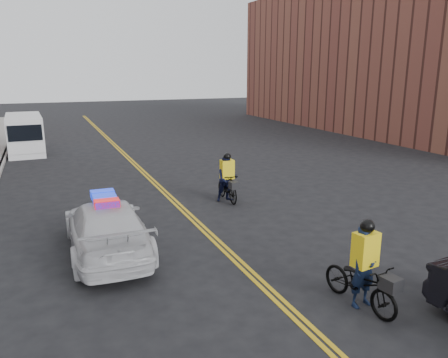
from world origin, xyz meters
name	(u,v)px	position (x,y,z in m)	size (l,w,h in m)	color
ground	(239,262)	(0.00, 0.00, 0.00)	(120.00, 120.00, 0.00)	black
center_line_left	(154,185)	(-0.08, 8.00, 0.01)	(0.10, 60.00, 0.01)	gold
center_line_right	(158,184)	(0.08, 8.00, 0.01)	(0.10, 60.00, 0.01)	gold
building_across	(402,57)	(22.00, 18.00, 5.50)	(12.00, 30.00, 11.00)	brown
police_cruiser	(107,227)	(-2.79, 1.84, 0.67)	(1.95, 4.63, 1.49)	silver
cargo_van	(25,135)	(-4.95, 17.76, 1.01)	(2.06, 5.00, 2.07)	white
cyclist_near	(364,276)	(1.41, -2.71, 0.61)	(0.86, 1.86, 1.76)	black
cyclist_far	(227,182)	(1.75, 4.80, 0.68)	(0.78, 1.71, 1.72)	black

